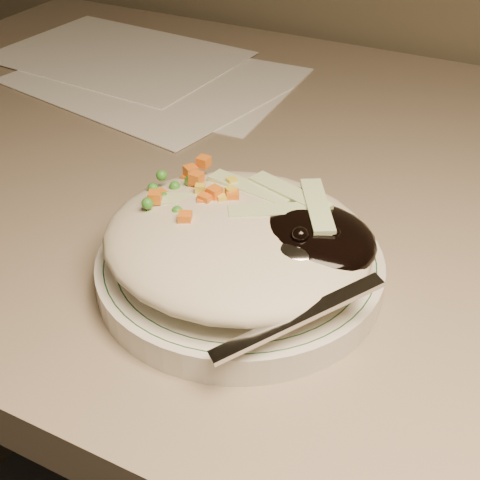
% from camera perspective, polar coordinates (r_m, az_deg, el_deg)
% --- Properties ---
extents(desk, '(1.40, 0.70, 0.74)m').
position_cam_1_polar(desk, '(0.73, 13.24, -9.96)').
color(desk, gray).
rests_on(desk, ground).
extents(plate, '(0.21, 0.21, 0.02)m').
position_cam_1_polar(plate, '(0.49, 0.00, -2.48)').
color(plate, silver).
rests_on(plate, desk).
extents(plate_rim, '(0.20, 0.20, 0.00)m').
position_cam_1_polar(plate_rim, '(0.48, 0.00, -1.55)').
color(plate_rim, '#144723').
rests_on(plate_rim, plate).
extents(meal, '(0.21, 0.19, 0.05)m').
position_cam_1_polar(meal, '(0.47, 0.43, 0.38)').
color(meal, '#C1B89C').
rests_on(meal, plate).
extents(papers, '(0.41, 0.31, 0.00)m').
position_cam_1_polar(papers, '(0.86, -8.34, 14.00)').
color(papers, white).
rests_on(papers, desk).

